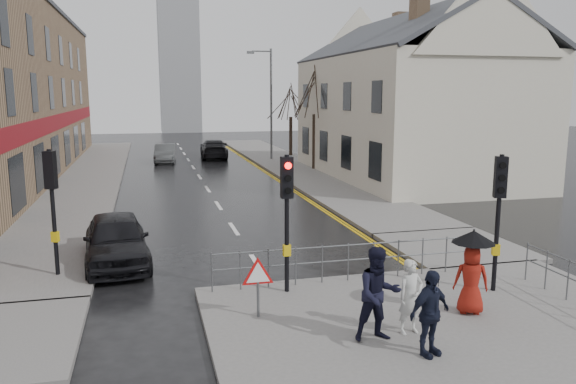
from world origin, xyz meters
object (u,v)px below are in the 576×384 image
pedestrian_a (411,297)px  car_parked (116,240)px  pedestrian_with_umbrella (472,266)px  pedestrian_b (378,294)px  pedestrian_d (430,313)px  car_mid (165,153)px

pedestrian_a → car_parked: size_ratio=0.35×
pedestrian_with_umbrella → pedestrian_b: bearing=-162.9°
pedestrian_a → pedestrian_d: bearing=-105.1°
pedestrian_b → car_mid: bearing=96.5°
car_parked → pedestrian_a: bearing=-52.9°
pedestrian_b → pedestrian_d: bearing=-50.8°
pedestrian_a → pedestrian_b: bearing=-177.8°
pedestrian_d → car_parked: size_ratio=0.37×
pedestrian_with_umbrella → car_parked: pedestrian_with_umbrella is taller
pedestrian_b → pedestrian_with_umbrella: (2.55, 0.79, 0.13)m
pedestrian_with_umbrella → pedestrian_d: (-1.89, -1.63, -0.25)m
pedestrian_a → car_mid: size_ratio=0.38×
pedestrian_b → pedestrian_a: bearing=12.2°
pedestrian_with_umbrella → car_mid: 31.43m
pedestrian_a → car_parked: (-6.04, 6.78, -0.16)m
pedestrian_a → pedestrian_b: (-0.77, -0.15, 0.18)m
pedestrian_with_umbrella → car_mid: bearing=100.2°
car_mid → pedestrian_b: bearing=-80.0°
pedestrian_with_umbrella → car_mid: (-5.56, 30.93, -0.55)m
pedestrian_with_umbrella → car_mid: size_ratio=0.47×
pedestrian_a → car_mid: pedestrian_a is taller
pedestrian_with_umbrella → pedestrian_d: bearing=-139.2°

